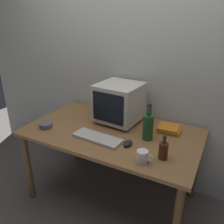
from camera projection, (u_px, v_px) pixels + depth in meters
ground_plane at (112, 196)px, 2.32m from camera, size 6.00×6.00×0.00m
back_wall at (136, 64)px, 2.24m from camera, size 4.00×0.08×2.50m
desk at (112, 139)px, 2.06m from camera, size 1.52×0.87×0.74m
crt_monitor at (119, 103)px, 2.14m from camera, size 0.41×0.42×0.37m
keyboard at (97, 138)px, 1.89m from camera, size 0.43×0.18×0.02m
computer_mouse at (128, 143)px, 1.79m from camera, size 0.07×0.10×0.04m
bottle_tall at (148, 126)px, 1.85m from camera, size 0.09×0.09×0.31m
bottle_short at (163, 150)px, 1.61m from camera, size 0.07×0.07×0.19m
book_stack at (169, 129)px, 2.01m from camera, size 0.20×0.18×0.05m
mug at (143, 157)px, 1.58m from camera, size 0.12×0.08×0.09m
cd_spindle at (46, 125)px, 2.08m from camera, size 0.12×0.12×0.04m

